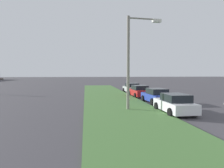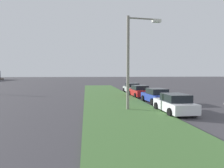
% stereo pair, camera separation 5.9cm
% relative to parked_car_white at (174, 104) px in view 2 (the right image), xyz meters
% --- Properties ---
extents(grass_median, '(60.00, 6.00, 0.12)m').
position_rel_parked_car_white_xyz_m(grass_median, '(3.50, 3.76, -0.66)').
color(grass_median, '#477238').
rests_on(grass_median, ground).
extents(parked_car_white, '(4.31, 2.04, 1.47)m').
position_rel_parked_car_white_xyz_m(parked_car_white, '(0.00, 0.00, 0.00)').
color(parked_car_white, silver).
rests_on(parked_car_white, ground).
extents(parked_car_blue, '(4.37, 2.15, 1.47)m').
position_rel_parked_car_white_xyz_m(parked_car_blue, '(5.32, -0.44, 0.00)').
color(parked_car_blue, '#23389E').
rests_on(parked_car_blue, ground).
extents(parked_car_red, '(4.37, 2.16, 1.47)m').
position_rel_parked_car_white_xyz_m(parked_car_red, '(10.67, -0.13, 0.00)').
color(parked_car_red, red).
rests_on(parked_car_red, ground).
extents(parked_car_silver, '(4.38, 2.18, 1.47)m').
position_rel_parked_car_white_xyz_m(parked_car_silver, '(16.18, -0.39, 0.00)').
color(parked_car_silver, '#B2B5BA').
rests_on(parked_car_silver, ground).
extents(streetlight, '(0.56, 2.87, 7.50)m').
position_rel_parked_car_white_xyz_m(streetlight, '(1.59, 2.88, 3.67)').
color(streetlight, gray).
rests_on(streetlight, ground).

